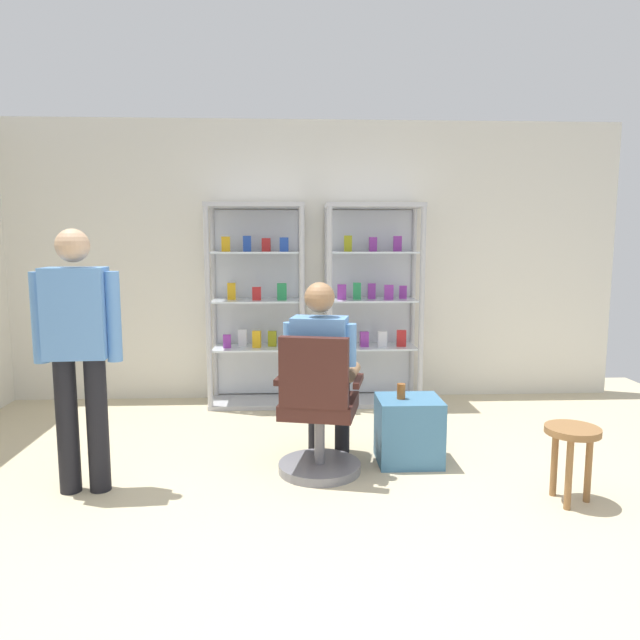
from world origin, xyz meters
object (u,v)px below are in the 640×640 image
storage_crate (409,430)px  wooden_stool (572,443)px  seated_shopkeeper (322,365)px  tea_glass (401,391)px  standing_customer (78,344)px  display_cabinet_left (257,304)px  display_cabinet_right (372,303)px  office_chair (318,418)px

storage_crate → wooden_stool: (0.84, -0.69, 0.14)m
seated_shopkeeper → tea_glass: seated_shopkeeper is taller
seated_shopkeeper → standing_customer: (-1.51, -0.35, 0.22)m
wooden_stool → display_cabinet_left: bearing=131.0°
storage_crate → standing_customer: bearing=-169.6°
display_cabinet_left → display_cabinet_right: bearing=-0.0°
display_cabinet_right → seated_shopkeeper: display_cabinet_right is taller
storage_crate → display_cabinet_left: bearing=125.7°
seated_shopkeeper → wooden_stool: 1.63m
display_cabinet_left → display_cabinet_right: same height
office_chair → standing_customer: 1.58m
display_cabinet_left → wooden_stool: 3.09m
wooden_stool → office_chair: bearing=161.9°
display_cabinet_left → wooden_stool: size_ratio=4.09×
tea_glass → wooden_stool: size_ratio=0.23×
office_chair → storage_crate: (0.65, 0.20, -0.16)m
seated_shopkeeper → tea_glass: 0.59m
seated_shopkeeper → storage_crate: 0.78m
standing_customer → wooden_stool: size_ratio=3.50×
display_cabinet_right → standing_customer: 2.87m
display_cabinet_left → standing_customer: bearing=-115.9°
seated_shopkeeper → tea_glass: size_ratio=11.99×
office_chair → wooden_stool: (1.49, -0.49, -0.03)m
standing_customer → tea_glass: bearing=10.3°
office_chair → storage_crate: bearing=17.2°
display_cabinet_right → office_chair: display_cabinet_right is taller
office_chair → wooden_stool: size_ratio=2.06×
display_cabinet_right → storage_crate: bearing=-88.1°
seated_shopkeeper → display_cabinet_left: bearing=108.2°
display_cabinet_left → standing_customer: size_ratio=1.17×
display_cabinet_right → office_chair: size_ratio=1.98×
display_cabinet_right → standing_customer: (-2.07, -1.99, -0.03)m
office_chair → tea_glass: 0.63m
standing_customer → wooden_stool: bearing=-5.8°
office_chair → standing_customer: size_ratio=0.59×
display_cabinet_left → storage_crate: 2.11m
display_cabinet_right → tea_glass: (-0.01, -1.62, -0.44)m
display_cabinet_right → standing_customer: size_ratio=1.17×
display_cabinet_left → storage_crate: bearing=-54.3°
office_chair → seated_shopkeeper: (0.04, 0.16, 0.32)m
display_cabinet_right → wooden_stool: 2.53m
display_cabinet_right → standing_customer: bearing=-136.0°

